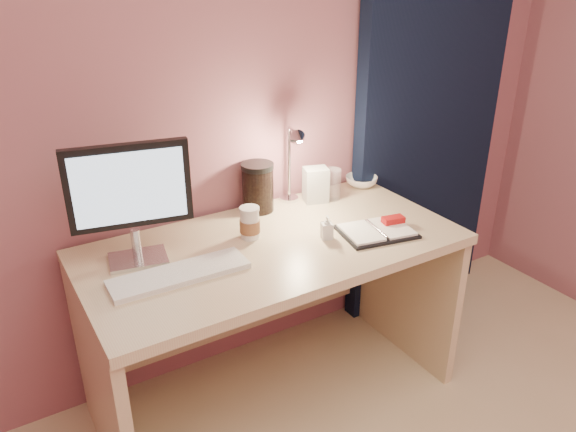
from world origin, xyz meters
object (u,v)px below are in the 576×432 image
clear_cup (332,184)px  product_box (316,185)px  coffee_cup (250,224)px  bowl (361,181)px  lotion_bottle (327,227)px  desk_lamp (305,157)px  planner (378,230)px  desk (265,285)px  keyboard (180,274)px  monitor (130,193)px  dark_jar (258,190)px

clear_cup → product_box: size_ratio=0.90×
coffee_cup → bowl: size_ratio=0.85×
clear_cup → lotion_bottle: (-0.24, -0.30, -0.02)m
product_box → desk_lamp: 0.16m
planner → product_box: size_ratio=2.05×
desk → desk_lamp: (0.28, 0.15, 0.44)m
planner → keyboard: bearing=-175.8°
clear_cup → planner: bearing=-96.3°
coffee_cup → planner: bearing=-26.4°
product_box → desk_lamp: desk_lamp is taller
monitor → dark_jar: monitor is taller
planner → desk_lamp: 0.43m
planner → coffee_cup: size_ratio=2.48×
monitor → coffee_cup: size_ratio=3.45×
monitor → coffee_cup: (0.42, -0.04, -0.20)m
keyboard → product_box: 0.79m
desk → clear_cup: bearing=19.8°
monitor → product_box: 0.85m
planner → clear_cup: 0.37m
monitor → keyboard: bearing=-52.9°
coffee_cup → dark_jar: 0.25m
keyboard → planner: (0.77, -0.09, 0.00)m
bowl → desk_lamp: (-0.35, -0.05, 0.20)m
monitor → planner: 0.92m
keyboard → planner: bearing=-5.3°
clear_cup → monitor: bearing=-173.4°
desk → bowl: 0.70m
product_box → coffee_cup: bearing=-141.2°
keyboard → planner: size_ratio=1.50×
dark_jar → coffee_cup: bearing=-125.5°
bowl → coffee_cup: bearing=-163.9°
desk_lamp → planner: bearing=-58.7°
lotion_bottle → dark_jar: bearing=104.9°
clear_cup → coffee_cup: bearing=-162.9°
monitor → coffee_cup: bearing=5.3°
monitor → lotion_bottle: bearing=-5.5°
desk → keyboard: bearing=-162.3°
coffee_cup → desk_lamp: bearing=23.3°
desk → monitor: monitor is taller
dark_jar → desk_lamp: 0.23m
dark_jar → planner: bearing=-55.4°
desk_lamp → clear_cup: bearing=16.4°
planner → lotion_bottle: bearing=173.0°
keyboard → clear_cup: bearing=20.1°
planner → dark_jar: dark_jar is taller
planner → dark_jar: (-0.29, 0.42, 0.08)m
lotion_bottle → desk: bearing=141.8°
desk_lamp → product_box: bearing=29.5°
desk → bowl: bowl is taller
monitor → planner: bearing=-5.8°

